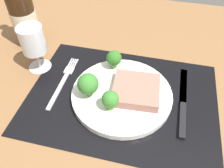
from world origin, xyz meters
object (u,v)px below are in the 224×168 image
Objects in this scene: wine_bottle at (23,16)px; knife at (183,105)px; fork at (63,81)px; wine_glass at (33,42)px; steak at (136,90)px; plate at (122,94)px.

knife is at bearing -17.54° from wine_bottle.
fork is at bearing 179.80° from knife.
fork is at bearing -26.20° from wine_glass.
fork is (-19.60, 0.87, -2.52)cm from steak.
steak is 12.01cm from knife.
knife is (31.36, -0.89, 0.05)cm from fork.
fork is 0.69× the size of wine_bottle.
wine_bottle is 12.70cm from wine_glass.
plate is at bearing -176.56° from knife.
fork is 12.70cm from wine_glass.
knife reaches higher than fork.
wine_glass is at bearing 150.90° from fork.
fork is 23.73cm from wine_bottle.
steak reaches higher than knife.
wine_bottle is (-16.69, 14.30, 8.96)cm from fork.
knife is 1.75× the size of wine_glass.
steak is 0.49× the size of knife.
steak is at bearing -10.40° from wine_glass.
plate is 37.48cm from wine_bottle.
wine_bottle reaches higher than knife.
steak is at bearing -5.45° from fork.
wine_bottle is (-32.96, 15.72, 8.41)cm from plate.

